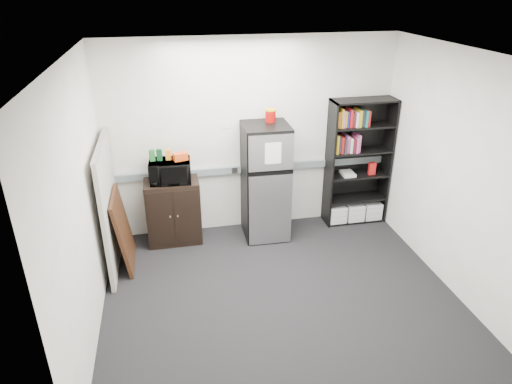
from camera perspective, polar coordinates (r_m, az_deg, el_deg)
The scene contains 18 objects.
floor at distance 5.44m, azimuth 3.06°, elevation -12.74°, with size 4.00×4.00×0.00m, color black.
wall_back at distance 6.32m, azimuth -0.59°, elevation 6.85°, with size 4.00×0.02×2.70m, color silver.
wall_right at distance 5.56m, azimuth 23.83°, elevation 1.98°, with size 0.02×3.50×2.70m, color silver.
wall_left at distance 4.67m, azimuth -21.03°, elevation -1.80°, with size 0.02×3.50×2.70m, color silver.
ceiling at distance 4.34m, azimuth 3.91°, elevation 16.67°, with size 4.00×3.50×0.02m, color white.
electrical_raceway at distance 6.45m, azimuth -0.53°, elevation 2.96°, with size 3.92×0.05×0.10m, color slate.
wall_note at distance 6.20m, azimuth -3.80°, elevation 8.37°, with size 0.14×0.00×0.10m, color white.
bookshelf at distance 6.74m, azimuth 12.61°, elevation 3.49°, with size 0.90×0.34×1.85m.
cubicle_partition at distance 5.85m, azimuth -17.87°, elevation -1.71°, with size 0.06×1.30×1.62m.
cabinet at distance 6.34m, azimuth -10.27°, elevation -2.36°, with size 0.72×0.48×0.90m.
microwave at distance 6.07m, azimuth -10.69°, elevation 2.58°, with size 0.53×0.36×0.29m, color black.
snack_box_a at distance 6.03m, azimuth -12.87°, elevation 4.48°, with size 0.07×0.05×0.15m, color #1B5E25.
snack_box_b at distance 6.03m, azimuth -11.99°, elevation 4.56°, with size 0.07×0.05×0.15m, color #0D3A1A.
snack_box_c at distance 6.03m, azimuth -10.92°, elevation 4.61°, with size 0.07×0.05×0.14m, color orange.
snack_bag at distance 5.99m, azimuth -9.43°, elevation 4.39°, with size 0.18×0.10×0.10m, color #DD4816.
refrigerator at distance 6.24m, azimuth 1.21°, elevation 1.25°, with size 0.62×0.64×1.62m.
coffee_can at distance 6.07m, azimuth 1.82°, elevation 9.63°, with size 0.14×0.14×0.19m.
framed_poster at distance 5.94m, azimuth -16.23°, elevation -4.58°, with size 0.18×0.76×0.97m.
Camera 1 is at (-1.13, -4.14, 3.34)m, focal length 32.00 mm.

